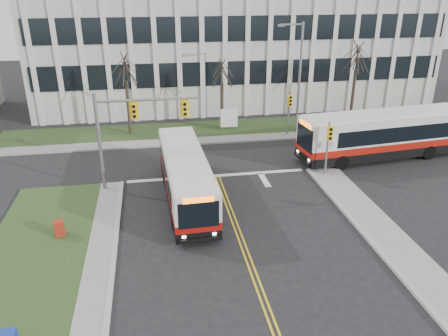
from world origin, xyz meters
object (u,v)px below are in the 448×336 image
streetlight (298,73)px  directory_sign (229,118)px  bus_cross (383,136)px  newspaper_box_red (59,229)px  bus_main (185,178)px

streetlight → directory_sign: (-5.53, 1.30, -4.02)m
bus_cross → newspaper_box_red: bus_cross is taller
directory_sign → bus_cross: bearing=-38.4°
streetlight → bus_main: 15.64m
bus_main → bus_cross: bearing=14.2°
directory_sign → bus_main: bearing=-111.4°
directory_sign → bus_main: (-4.85, -12.36, 0.25)m
directory_sign → newspaper_box_red: (-11.63, -15.56, -0.70)m
bus_main → bus_cross: (14.94, 4.36, 0.27)m
streetlight → bus_cross: bearing=-55.8°
streetlight → directory_sign: bearing=166.8°
bus_main → newspaper_box_red: size_ratio=11.21×
bus_main → newspaper_box_red: (-6.78, -3.20, -0.94)m
newspaper_box_red → streetlight: bearing=22.4°
streetlight → newspaper_box_red: streetlight is taller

